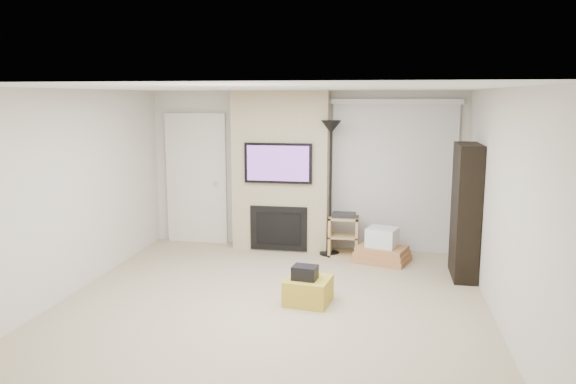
% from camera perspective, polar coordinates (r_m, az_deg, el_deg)
% --- Properties ---
extents(floor, '(5.00, 5.50, 0.00)m').
position_cam_1_polar(floor, '(6.64, -1.83, -11.57)').
color(floor, tan).
rests_on(floor, ground).
extents(ceiling, '(5.00, 5.50, 0.00)m').
position_cam_1_polar(ceiling, '(6.19, -1.96, 10.53)').
color(ceiling, white).
rests_on(ceiling, wall_back).
extents(wall_back, '(5.00, 0.00, 2.50)m').
position_cam_1_polar(wall_back, '(8.98, 1.72, 2.27)').
color(wall_back, beige).
rests_on(wall_back, ground).
extents(wall_front, '(5.00, 0.00, 2.50)m').
position_cam_1_polar(wall_front, '(3.73, -10.69, -8.58)').
color(wall_front, beige).
rests_on(wall_front, ground).
extents(wall_left, '(0.00, 5.50, 2.50)m').
position_cam_1_polar(wall_left, '(7.23, -21.67, -0.22)').
color(wall_left, beige).
rests_on(wall_left, ground).
extents(wall_right, '(0.00, 5.50, 2.50)m').
position_cam_1_polar(wall_right, '(6.29, 21.02, -1.58)').
color(wall_right, beige).
rests_on(wall_right, ground).
extents(hvac_vent, '(0.35, 0.18, 0.01)m').
position_cam_1_polar(hvac_vent, '(6.91, 2.74, 10.41)').
color(hvac_vent, silver).
rests_on(hvac_vent, ceiling).
extents(ottoman, '(0.56, 0.56, 0.30)m').
position_cam_1_polar(ottoman, '(6.71, 2.07, -9.97)').
color(ottoman, gold).
rests_on(ottoman, floor).
extents(black_bag, '(0.31, 0.26, 0.16)m').
position_cam_1_polar(black_bag, '(6.61, 1.73, -8.18)').
color(black_bag, black).
rests_on(black_bag, ottoman).
extents(fireplace_wall, '(1.50, 0.47, 2.50)m').
position_cam_1_polar(fireplace_wall, '(8.83, -0.73, 2.06)').
color(fireplace_wall, tan).
rests_on(fireplace_wall, floor).
extents(entry_door, '(1.02, 0.11, 2.14)m').
position_cam_1_polar(entry_door, '(9.39, -9.25, 1.28)').
color(entry_door, silver).
rests_on(entry_door, floor).
extents(vertical_blinds, '(1.98, 0.10, 2.37)m').
position_cam_1_polar(vertical_blinds, '(8.83, 10.70, 2.14)').
color(vertical_blinds, silver).
rests_on(vertical_blinds, floor).
extents(floor_lamp, '(0.30, 0.30, 2.06)m').
position_cam_1_polar(floor_lamp, '(8.44, 4.38, 4.30)').
color(floor_lamp, black).
rests_on(floor_lamp, floor).
extents(av_stand, '(0.45, 0.38, 0.66)m').
position_cam_1_polar(av_stand, '(8.64, 5.68, -4.17)').
color(av_stand, tan).
rests_on(av_stand, floor).
extents(box_stack, '(0.90, 0.78, 0.51)m').
position_cam_1_polar(box_stack, '(8.41, 9.53, -5.71)').
color(box_stack, '#B37646').
rests_on(box_stack, floor).
extents(bookshelf, '(0.30, 0.80, 1.80)m').
position_cam_1_polar(bookshelf, '(7.83, 17.59, -1.88)').
color(bookshelf, black).
rests_on(bookshelf, floor).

